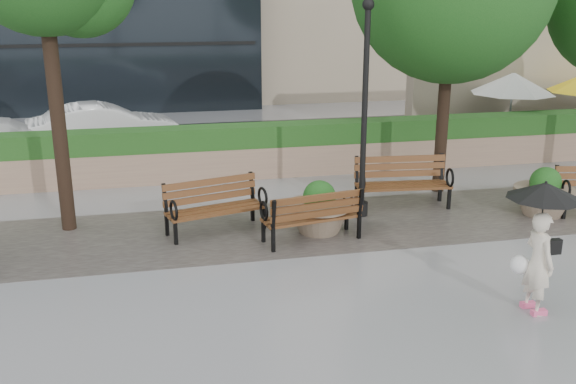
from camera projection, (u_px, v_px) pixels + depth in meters
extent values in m
plane|color=gray|center=(384.00, 286.00, 10.42)|extent=(100.00, 100.00, 0.00)
cube|color=#383330|center=(333.00, 224.00, 13.22)|extent=(28.00, 3.20, 0.01)
cube|color=tan|center=(291.00, 159.00, 16.84)|extent=(24.00, 0.80, 0.80)
cube|color=#1C4D19|center=(291.00, 134.00, 16.64)|extent=(24.00, 0.75, 0.55)
cube|color=tan|center=(553.00, 75.00, 21.09)|extent=(10.00, 0.60, 4.00)
cube|color=#1C4D19|center=(575.00, 136.00, 19.39)|extent=(8.00, 0.50, 0.90)
cube|color=black|center=(264.00, 141.00, 20.69)|extent=(40.00, 7.00, 0.00)
cube|color=brown|center=(216.00, 210.00, 12.58)|extent=(2.03, 1.09, 0.05)
cube|color=brown|center=(210.00, 190.00, 12.74)|extent=(1.91, 0.65, 0.46)
cube|color=black|center=(216.00, 221.00, 12.68)|extent=(2.06, 1.19, 0.50)
torus|color=black|center=(174.00, 211.00, 11.95)|extent=(0.16, 0.40, 0.40)
torus|color=black|center=(263.00, 197.00, 12.77)|extent=(0.16, 0.40, 0.40)
cube|color=brown|center=(311.00, 217.00, 12.22)|extent=(1.95, 0.89, 0.05)
cube|color=brown|center=(318.00, 206.00, 11.87)|extent=(1.87, 0.46, 0.44)
cube|color=black|center=(312.00, 229.00, 12.26)|extent=(1.97, 0.99, 0.48)
torus|color=black|center=(348.00, 200.00, 12.65)|extent=(0.12, 0.39, 0.39)
torus|color=black|center=(264.00, 211.00, 12.01)|extent=(0.12, 0.39, 0.39)
cube|color=brown|center=(403.00, 186.00, 14.10)|extent=(2.11, 0.81, 0.06)
cube|color=brown|center=(400.00, 166.00, 14.30)|extent=(2.07, 0.33, 0.48)
cube|color=black|center=(402.00, 196.00, 14.20)|extent=(2.12, 0.92, 0.53)
torus|color=black|center=(362.00, 181.00, 13.73)|extent=(0.10, 0.43, 0.42)
torus|color=black|center=(450.00, 178.00, 13.96)|extent=(0.10, 0.43, 0.42)
torus|color=black|center=(566.00, 189.00, 13.35)|extent=(0.13, 0.39, 0.39)
cylinder|color=#7F6B56|center=(319.00, 205.00, 12.61)|extent=(1.26, 1.26, 0.10)
sphere|color=#124113|center=(319.00, 197.00, 12.56)|extent=(0.65, 0.65, 0.65)
cylinder|color=#7F6B56|center=(545.00, 190.00, 13.60)|extent=(1.26, 1.26, 0.10)
sphere|color=#124113|center=(546.00, 182.00, 13.55)|extent=(0.65, 0.65, 0.65)
cylinder|color=black|center=(364.00, 116.00, 13.10)|extent=(0.12, 0.12, 4.29)
cylinder|color=black|center=(361.00, 209.00, 13.69)|extent=(0.28, 0.28, 0.30)
sphere|color=black|center=(368.00, 4.00, 12.46)|extent=(0.24, 0.24, 0.24)
cylinder|color=black|center=(57.00, 108.00, 12.22)|extent=(0.28, 0.28, 4.90)
cylinder|color=black|center=(444.00, 98.00, 14.81)|extent=(0.28, 0.28, 4.49)
sphere|color=#124113|center=(469.00, 2.00, 14.59)|extent=(3.13, 3.13, 3.13)
cylinder|color=black|center=(507.00, 147.00, 19.67)|extent=(0.40, 0.40, 0.10)
cylinder|color=#99999E|center=(510.00, 113.00, 19.36)|extent=(0.06, 0.06, 2.20)
cone|color=white|center=(513.00, 83.00, 19.10)|extent=(2.50, 2.50, 0.60)
imported|color=white|center=(4.00, 142.00, 17.65)|extent=(4.74, 2.60, 1.30)
imported|color=white|center=(105.00, 128.00, 19.14)|extent=(4.62, 2.39, 1.45)
imported|color=#EFE0C8|center=(539.00, 259.00, 9.34)|extent=(0.45, 0.63, 1.66)
cube|color=#F2598C|center=(528.00, 305.00, 9.68)|extent=(0.12, 0.23, 0.08)
cube|color=#F2598C|center=(539.00, 312.00, 9.45)|extent=(0.12, 0.23, 0.08)
cube|color=black|center=(551.00, 247.00, 9.40)|extent=(0.12, 0.32, 0.23)
sphere|color=white|center=(520.00, 265.00, 9.55)|extent=(0.29, 0.29, 0.29)
cylinder|color=black|center=(542.00, 218.00, 9.21)|extent=(0.02, 0.02, 0.88)
cone|color=black|center=(545.00, 191.00, 9.08)|extent=(1.08, 1.08, 0.23)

